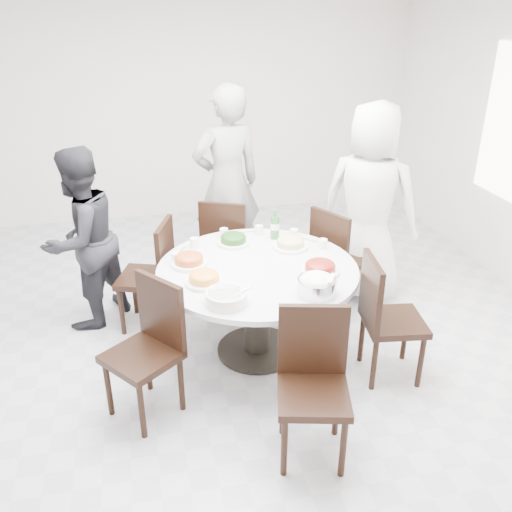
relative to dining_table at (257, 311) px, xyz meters
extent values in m
cube|color=#B6B5BB|center=(-0.34, 0.23, -0.38)|extent=(6.00, 6.00, 0.01)
cube|color=silver|center=(-0.34, 3.23, 1.02)|extent=(6.00, 0.01, 2.80)
cylinder|color=silver|center=(0.00, 0.00, 0.00)|extent=(1.50, 1.50, 0.75)
cube|color=black|center=(0.89, 0.55, 0.10)|extent=(0.57, 0.57, 0.95)
cube|color=black|center=(-0.04, 1.07, 0.10)|extent=(0.55, 0.55, 0.95)
cube|color=black|center=(-0.83, 0.59, 0.10)|extent=(0.53, 0.53, 0.95)
cube|color=black|center=(-0.89, -0.52, 0.10)|extent=(0.59, 0.59, 0.95)
cube|color=black|center=(0.08, -1.12, 0.10)|extent=(0.51, 0.51, 0.95)
cube|color=black|center=(0.90, -0.49, 0.10)|extent=(0.47, 0.47, 0.95)
imported|color=silver|center=(1.19, 0.72, 0.53)|extent=(1.05, 0.99, 1.80)
imported|color=black|center=(0.03, 1.46, 0.56)|extent=(0.76, 0.58, 1.88)
imported|color=black|center=(-1.30, 0.77, 0.39)|extent=(0.93, 0.94, 1.53)
cylinder|color=white|center=(-0.10, 0.45, 0.41)|extent=(0.26, 0.26, 0.07)
cylinder|color=white|center=(0.33, 0.28, 0.41)|extent=(0.28, 0.28, 0.08)
cylinder|color=white|center=(-0.49, 0.15, 0.41)|extent=(0.27, 0.27, 0.07)
cylinder|color=white|center=(0.42, -0.19, 0.41)|extent=(0.28, 0.28, 0.07)
cylinder|color=white|center=(-0.42, -0.17, 0.41)|extent=(0.27, 0.27, 0.07)
cylinder|color=silver|center=(0.30, -0.48, 0.43)|extent=(0.26, 0.26, 0.11)
cylinder|color=white|center=(-0.32, -0.47, 0.42)|extent=(0.28, 0.28, 0.08)
cylinder|color=#286532|center=(0.26, 0.50, 0.50)|extent=(0.07, 0.07, 0.25)
cylinder|color=white|center=(0.02, 0.59, 0.42)|extent=(0.07, 0.07, 0.08)
camera|label=1|loc=(-0.80, -3.50, 2.18)|focal=38.00mm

